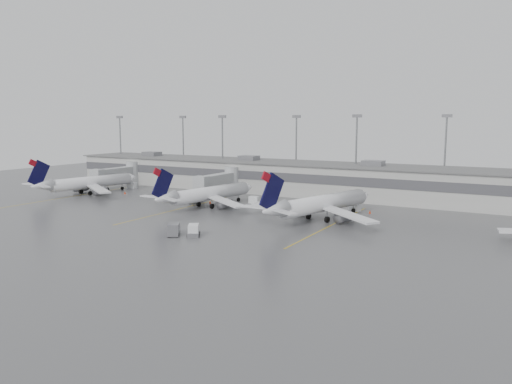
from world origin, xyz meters
The scene contains 18 objects.
ground centered at (0.00, 0.00, 0.00)m, with size 260.00×260.00×0.00m, color #4E4E50.
terminal centered at (-0.01, 57.98, 4.17)m, with size 152.00×17.00×9.45m.
light_masts centered at (0.00, 63.75, 12.03)m, with size 142.40×8.00×20.60m.
jet_bridge_left centered at (-55.50, 45.72, 3.87)m, with size 4.00×17.20×7.00m.
jet_bridge_right centered at (-20.50, 45.72, 3.87)m, with size 4.00×17.20×7.00m.
stand_markings centered at (0.00, 24.00, 0.01)m, with size 105.25×40.00×0.01m.
jet_far_left centered at (-51.93, 29.08, 3.14)m, with size 27.44×31.03×10.12m.
jet_mid_left centered at (-13.47, 28.24, 3.06)m, with size 26.75×30.25×9.86m.
jet_mid_right centered at (13.92, 26.72, 3.30)m, with size 28.15×32.01×10.62m.
baggage_tug centered at (0.70, 4.10, 0.77)m, with size 3.22×3.61×1.98m.
baggage_cart centered at (-2.50, 2.90, 1.07)m, with size 3.25×3.68×2.06m.
gse_uld_a centered at (-49.81, 43.25, 0.86)m, with size 2.43×1.62×1.72m, color white.
gse_uld_b centered at (-7.14, 38.27, 0.79)m, with size 2.22×1.48×1.58m, color white.
gse_uld_c centered at (16.60, 39.80, 0.81)m, with size 2.29×1.53×1.62m, color white.
gse_loader centered at (-23.92, 48.54, 0.89)m, with size 1.77×2.84×1.77m, color slate.
cone_a centered at (-44.00, 34.51, 0.37)m, with size 0.46×0.46×0.74m, color red.
cone_b centered at (-15.86, 32.92, 0.36)m, with size 0.45×0.45×0.71m, color red.
cone_c centered at (20.26, 38.60, 0.35)m, with size 0.44×0.44×0.71m, color red.
Camera 1 is at (49.49, -61.37, 19.06)m, focal length 35.00 mm.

